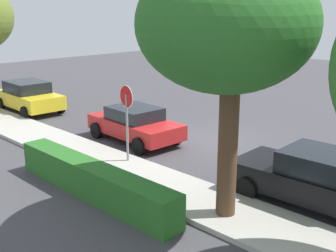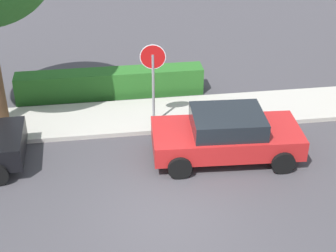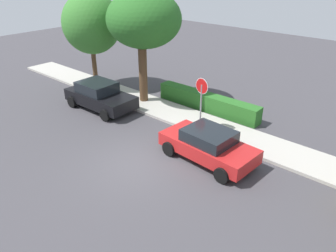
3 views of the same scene
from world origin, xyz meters
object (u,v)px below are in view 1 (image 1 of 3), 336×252
object	(u,v)px
street_tree_mid_block	(226,26)
parked_car_black	(315,178)
parked_car_red	(135,124)
parked_car_yellow	(29,96)
stop_sign	(127,111)

from	to	relation	value
street_tree_mid_block	parked_car_black	bearing A→B (deg)	-118.14
parked_car_black	street_tree_mid_block	size ratio (longest dim) A/B	0.68
parked_car_black	street_tree_mid_block	bearing A→B (deg)	61.86
parked_car_red	street_tree_mid_block	world-z (taller)	street_tree_mid_block
parked_car_red	parked_car_yellow	distance (m)	7.69
parked_car_red	parked_car_black	world-z (taller)	parked_car_black
stop_sign	parked_car_black	bearing A→B (deg)	-165.95
parked_car_black	street_tree_mid_block	world-z (taller)	street_tree_mid_block
parked_car_red	parked_car_black	bearing A→B (deg)	176.76
parked_car_red	street_tree_mid_block	distance (m)	8.06
stop_sign	parked_car_red	distance (m)	2.86
stop_sign	parked_car_yellow	world-z (taller)	stop_sign
stop_sign	parked_car_yellow	xyz separation A→B (m)	(9.47, -1.47, -1.06)
parked_car_yellow	parked_car_black	bearing A→B (deg)	-180.00
parked_car_red	street_tree_mid_block	size ratio (longest dim) A/B	0.66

